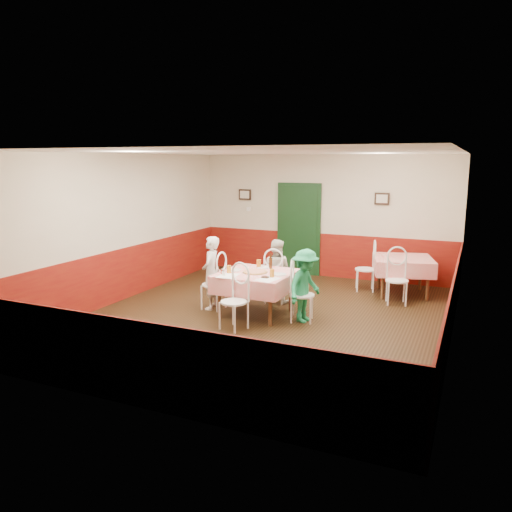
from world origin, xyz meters
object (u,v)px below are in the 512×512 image
at_px(chair_second_b, 397,281).
at_px(diner_far, 276,271).
at_px(second_table, 402,276).
at_px(glass_c, 259,264).
at_px(chair_right, 302,295).
at_px(chair_far, 275,279).
at_px(main_table, 256,294).
at_px(diner_left, 211,273).
at_px(glass_a, 229,269).
at_px(pizza, 255,272).
at_px(chair_second_a, 365,269).
at_px(wallet, 265,277).
at_px(diner_right, 305,286).
at_px(chair_left, 214,285).
at_px(beer_bottle, 271,262).
at_px(glass_b, 272,273).
at_px(chair_near, 234,302).

distance_m(chair_second_b, diner_far, 2.28).
relative_size(second_table, glass_c, 7.77).
xyz_separation_m(chair_right, glass_c, (-0.97, 0.40, 0.38)).
height_order(chair_far, chair_second_b, same).
height_order(second_table, chair_right, chair_right).
relative_size(main_table, second_table, 1.09).
height_order(main_table, diner_left, diner_left).
distance_m(chair_second_b, glass_a, 3.22).
xyz_separation_m(chair_far, pizza, (-0.02, -0.88, 0.32)).
bearing_deg(second_table, diner_left, -141.50).
xyz_separation_m(chair_second_a, wallet, (-1.09, -2.75, 0.32)).
distance_m(chair_right, glass_c, 1.12).
bearing_deg(diner_right, glass_a, 113.36).
relative_size(chair_left, diner_left, 0.68).
xyz_separation_m(second_table, glass_a, (-2.55, -2.67, 0.45)).
bearing_deg(glass_c, chair_second_a, 53.36).
height_order(second_table, chair_second_b, chair_second_b).
xyz_separation_m(second_table, beer_bottle, (-2.04, -2.03, 0.50)).
xyz_separation_m(chair_right, glass_b, (-0.46, -0.22, 0.38)).
height_order(second_table, chair_second_a, chair_second_a).
relative_size(chair_left, chair_near, 1.00).
height_order(chair_left, diner_left, diner_left).
height_order(chair_left, glass_c, glass_c).
bearing_deg(pizza, diner_far, 88.93).
bearing_deg(diner_left, pizza, 74.07).
relative_size(second_table, chair_second_a, 1.24).
xyz_separation_m(chair_left, wallet, (1.16, -0.32, 0.32)).
bearing_deg(glass_b, chair_second_a, 69.30).
bearing_deg(diner_right, glass_b, 126.46).
relative_size(chair_near, wallet, 8.18).
height_order(main_table, chair_left, chair_left).
height_order(pizza, glass_c, glass_c).
relative_size(pizza, diner_left, 0.31).
relative_size(main_table, diner_right, 0.99).
relative_size(chair_far, diner_right, 0.73).
bearing_deg(second_table, chair_right, -117.96).
bearing_deg(glass_a, wallet, -5.88).
xyz_separation_m(second_table, chair_second_a, (-0.75, 0.00, 0.08)).
bearing_deg(chair_far, diner_left, 29.94).
bearing_deg(glass_b, main_table, 150.03).
relative_size(main_table, chair_second_a, 1.36).
bearing_deg(chair_left, chair_second_b, 120.77).
xyz_separation_m(chair_left, chair_far, (0.86, 0.84, 0.00)).
height_order(main_table, pizza, pizza).
bearing_deg(chair_second_b, beer_bottle, -162.83).
bearing_deg(chair_far, diner_far, -103.42).
relative_size(main_table, chair_near, 1.36).
bearing_deg(chair_right, beer_bottle, 47.71).
distance_m(chair_second_a, chair_second_b, 1.06).
bearing_deg(diner_far, chair_second_a, -134.66).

